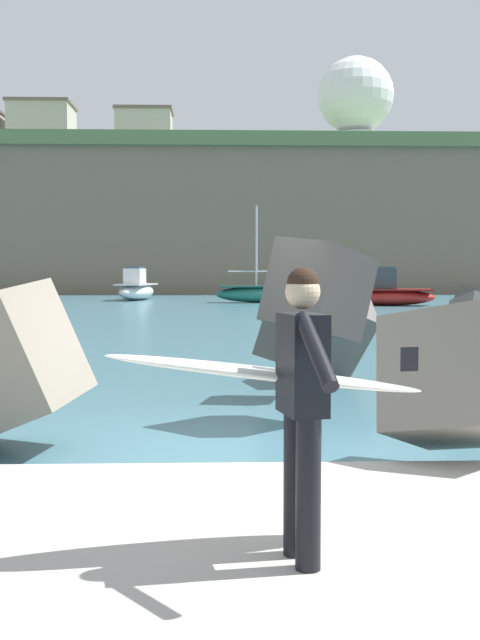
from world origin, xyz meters
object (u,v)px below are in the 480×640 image
(boat_mid_left, at_px, (263,293))
(boat_near_centre, at_px, (388,293))
(surfer_with_board, at_px, (291,389))
(station_building_west, at_px, (42,134))
(radar_dome, at_px, (355,103))
(station_building_central, at_px, (144,131))
(boat_near_left, at_px, (136,289))

(boat_mid_left, bearing_deg, boat_near_centre, -31.68)
(surfer_with_board, bearing_deg, station_building_west, 103.30)
(boat_near_centre, relative_size, station_building_west, 0.80)
(boat_near_centre, height_order, radar_dome, radar_dome)
(station_building_central, bearing_deg, station_building_west, 143.81)
(surfer_with_board, distance_m, boat_near_left, 48.44)
(boat_near_centre, xyz_separation_m, station_building_central, (-16.80, 33.33, 14.99))
(boat_near_centre, height_order, boat_mid_left, boat_mid_left)
(surfer_with_board, relative_size, station_building_central, 0.38)
(radar_dome, distance_m, station_building_west, 34.37)
(boat_mid_left, relative_size, station_building_west, 0.89)
(surfer_with_board, bearing_deg, boat_mid_left, 86.59)
(boat_near_left, distance_m, boat_mid_left, 9.57)
(boat_mid_left, height_order, station_building_central, station_building_central)
(radar_dome, height_order, station_building_west, radar_dome)
(surfer_with_board, height_order, station_building_west, station_building_west)
(station_building_central, bearing_deg, surfer_with_board, -84.22)
(boat_near_left, height_order, station_building_west, station_building_west)
(surfer_with_board, relative_size, radar_dome, 0.18)
(boat_near_centre, distance_m, station_building_west, 53.37)
(boat_near_centre, xyz_separation_m, boat_mid_left, (-6.86, 4.23, -0.12))
(surfer_with_board, xyz_separation_m, boat_near_centre, (9.45, 39.24, -0.58))
(boat_near_left, height_order, boat_near_centre, boat_near_left)
(boat_near_centre, bearing_deg, boat_near_left, 149.87)
(surfer_with_board, xyz_separation_m, radar_dome, (14.98, 80.51, 18.97))
(boat_near_centre, relative_size, boat_mid_left, 0.90)
(boat_near_centre, distance_m, boat_mid_left, 8.06)
(boat_near_left, bearing_deg, station_building_west, 112.04)
(boat_near_left, bearing_deg, boat_near_centre, -30.13)
(boat_near_centre, bearing_deg, station_building_west, 124.31)
(boat_near_left, bearing_deg, radar_dome, 57.36)
(boat_mid_left, height_order, station_building_west, station_building_west)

